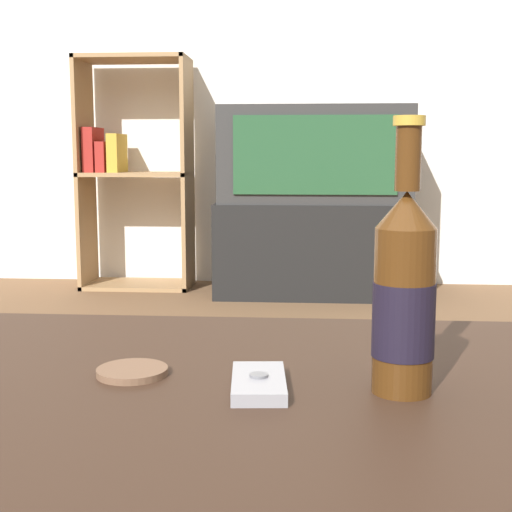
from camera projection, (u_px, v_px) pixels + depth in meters
back_wall at (275, 31)px, 3.64m from camera, size 8.00×0.05×2.60m
coffee_table at (143, 436)px, 0.79m from camera, size 1.20×0.64×0.43m
tv_stand at (314, 248)px, 3.47m from camera, size 0.94×0.49×0.45m
television at (315, 155)px, 3.40m from camera, size 0.90×0.47×0.45m
bookshelf at (130, 170)px, 3.59m from camera, size 0.55×0.30×1.15m
beer_bottle at (404, 294)px, 0.74m from camera, size 0.07×0.07×0.29m
cell_phone at (259, 383)px, 0.76m from camera, size 0.07×0.12×0.02m
coaster at (132, 371)px, 0.81m from camera, size 0.08×0.08×0.01m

